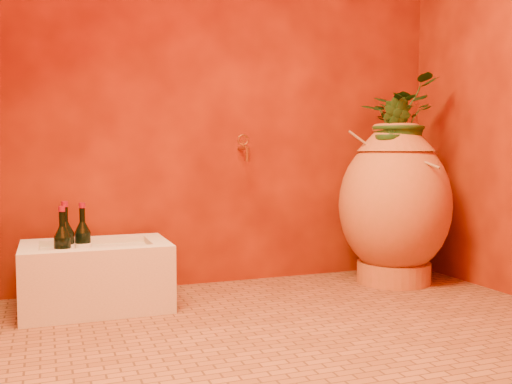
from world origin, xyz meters
name	(u,v)px	position (x,y,z in m)	size (l,w,h in m)	color
floor	(307,333)	(0.00, 0.00, 0.00)	(2.50, 2.50, 0.00)	brown
wall_back	(231,60)	(0.00, 1.00, 1.25)	(2.50, 0.02, 2.50)	#4F0F04
amphora	(395,204)	(0.85, 0.65, 0.44)	(0.82, 0.82, 0.89)	#B05F31
stone_basin	(96,277)	(-0.77, 0.68, 0.15)	(0.67, 0.46, 0.31)	beige
wine_bottle_a	(66,247)	(-0.91, 0.71, 0.29)	(0.08, 0.08, 0.34)	black
wine_bottle_b	(63,251)	(-0.92, 0.63, 0.29)	(0.08, 0.08, 0.32)	black
wine_bottle_c	(83,246)	(-0.83, 0.76, 0.29)	(0.08, 0.08, 0.32)	black
wall_tap	(244,147)	(0.05, 0.92, 0.76)	(0.07, 0.14, 0.15)	#955F22
plant_main	(398,119)	(0.87, 0.66, 0.92)	(0.44, 0.38, 0.49)	#194117
plant_side	(393,131)	(0.78, 0.58, 0.85)	(0.19, 0.15, 0.35)	#194117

